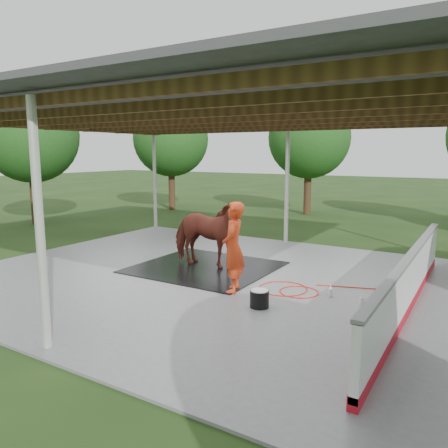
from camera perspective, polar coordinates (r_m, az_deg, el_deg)
The scene contains 12 objects.
ground at distance 10.95m, azimuth -1.82°, elevation -7.03°, with size 100.00×100.00×0.00m, color #1E3814.
concrete_slab at distance 10.94m, azimuth -1.82°, elevation -6.90°, with size 12.00×10.00×0.05m, color slate.
pavilion_structure at distance 10.54m, azimuth -1.93°, elevation 14.13°, with size 12.60×10.60×4.05m.
dasher_board at distance 9.21m, azimuth 23.10°, elevation -7.11°, with size 0.16×8.00×1.15m.
tree_belt at distance 11.14m, azimuth 2.00°, elevation 12.95°, with size 28.00×28.00×5.80m.
rubber_mat at distance 11.69m, azimuth -2.48°, elevation -5.65°, with size 3.48×3.26×0.03m, color black.
horse at distance 11.49m, azimuth -2.51°, elevation -1.23°, with size 0.97×2.14×1.81m, color maroon.
handler at distance 9.50m, azimuth 1.23°, elevation -3.06°, with size 0.73×0.48×1.99m, color red.
wash_bucket at distance 8.78m, azimuth 4.65°, elevation -9.66°, with size 0.38×0.38×0.35m.
soap_bottle_a at distance 9.64m, azimuth 13.72°, elevation -8.46°, with size 0.10×0.10×0.26m, color silver.
soap_bottle_b at distance 9.36m, azimuth 17.59°, elevation -9.37°, with size 0.09×0.09×0.20m, color #338CD8.
hose_coil at distance 9.93m, azimuth 8.62°, elevation -8.48°, with size 2.35×1.61×0.02m.
Camera 1 is at (5.75, -8.80, 3.08)m, focal length 35.00 mm.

